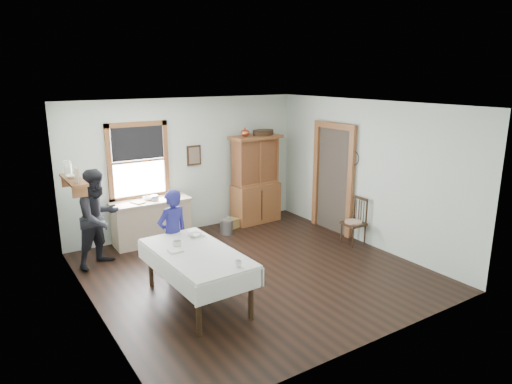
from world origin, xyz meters
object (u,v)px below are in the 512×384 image
Objects in this scene: wicker_basket at (230,224)px; woman_blue at (173,237)px; pail at (227,227)px; work_counter at (152,221)px; spindle_chair at (354,221)px; figure_dark at (99,221)px; china_hutch at (256,180)px; dining_table at (197,276)px.

woman_blue reaches higher than wicker_basket.
woman_blue reaches higher than pail.
spindle_chair is (3.17, -2.16, 0.03)m from work_counter.
pail is 2.61m from figure_dark.
work_counter is 2.42m from china_hutch.
spindle_chair reaches higher than work_counter.
dining_table is at bearing -127.74° from pail.
woman_blue is at bearing 87.25° from dining_table.
china_hutch is 3.50m from figure_dark.
china_hutch is (2.37, -0.00, 0.52)m from work_counter.
woman_blue is (0.04, 0.93, 0.29)m from dining_table.
dining_table is at bearing 75.69° from woman_blue.
pail is at bearing -12.97° from work_counter.
pail is at bearing -162.48° from china_hutch.
spindle_chair is 3.19× the size of pail.
pail is at bearing 135.71° from spindle_chair.
work_counter is 5.20× the size of pail.
wicker_basket is at bearing -175.14° from china_hutch.
figure_dark is at bearing -171.05° from wicker_basket.
work_counter is at bearing -110.36° from woman_blue.
work_counter is 1.10× the size of woman_blue.
china_hutch is at bearing 7.91° from wicker_basket.
figure_dark is (-0.79, 2.06, 0.39)m from dining_table.
pail is (1.74, 2.24, -0.24)m from dining_table.
dining_table is 6.68× the size of pail.
figure_dark is (-2.75, -0.43, 0.67)m from wicker_basket.
spindle_chair is at bearing -46.26° from pail.
woman_blue is at bearing -79.69° from figure_dark.
figure_dark is at bearing 110.97° from dining_table.
china_hutch is 2.09× the size of spindle_chair.
wicker_basket is at bearing -2.64° from work_counter.
woman_blue is (-1.92, -1.57, 0.57)m from wicker_basket.
china_hutch reaches higher than figure_dark.
dining_table is 2.09× the size of spindle_chair.
work_counter is at bearing 166.21° from pail.
work_counter is at bearing 83.35° from dining_table.
woman_blue is (-1.69, -1.31, 0.53)m from pail.
dining_table is 2.24m from figure_dark.
spindle_chair is 0.68× the size of woman_blue.
dining_table is at bearing -95.83° from work_counter.
spindle_chair is at bearing -47.02° from figure_dark.
wicker_basket is 2.87m from figure_dark.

